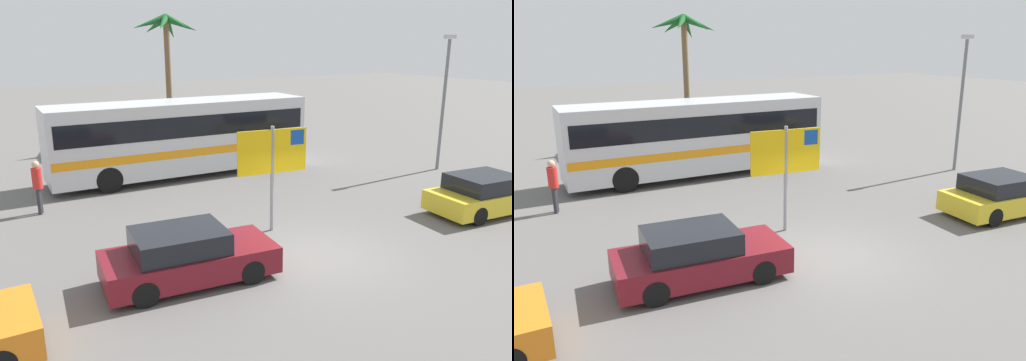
% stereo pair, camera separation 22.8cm
% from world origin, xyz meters
% --- Properties ---
extents(ground, '(120.00, 120.00, 0.00)m').
position_xyz_m(ground, '(0.00, 0.00, 0.00)').
color(ground, '#605E5B').
extents(bus_front_coach, '(10.89, 2.46, 3.17)m').
position_xyz_m(bus_front_coach, '(-0.05, 9.68, 1.78)').
color(bus_front_coach, silver).
rests_on(bus_front_coach, ground).
extents(ferry_sign, '(2.19, 0.28, 3.20)m').
position_xyz_m(ferry_sign, '(-0.03, 2.21, 2.33)').
color(ferry_sign, gray).
rests_on(ferry_sign, ground).
extents(car_maroon, '(4.20, 2.05, 1.32)m').
position_xyz_m(car_maroon, '(-3.55, 0.36, 0.64)').
color(car_maroon, maroon).
rests_on(car_maroon, ground).
extents(car_yellow, '(4.16, 2.09, 1.32)m').
position_xyz_m(car_yellow, '(7.01, 0.11, 0.64)').
color(car_yellow, yellow).
rests_on(car_yellow, ground).
extents(pedestrian_crossing_lot, '(0.32, 0.32, 1.81)m').
position_xyz_m(pedestrian_crossing_lot, '(-6.03, 7.28, 1.07)').
color(pedestrian_crossing_lot, '#2D2D33').
rests_on(pedestrian_crossing_lot, ground).
extents(lamp_post_right_side, '(0.56, 0.20, 5.83)m').
position_xyz_m(lamp_post_right_side, '(10.33, 5.00, 3.23)').
color(lamp_post_right_side, slate).
rests_on(lamp_post_right_side, ground).
extents(palm_tree_seaside, '(3.96, 3.81, 6.99)m').
position_xyz_m(palm_tree_seaside, '(2.01, 16.73, 5.72)').
color(palm_tree_seaside, brown).
rests_on(palm_tree_seaside, ground).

